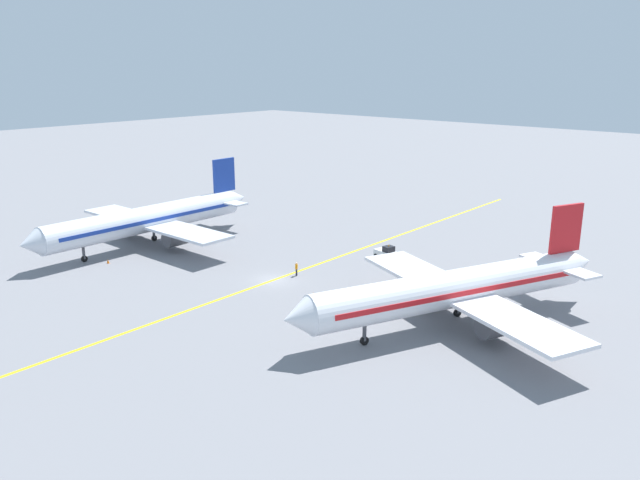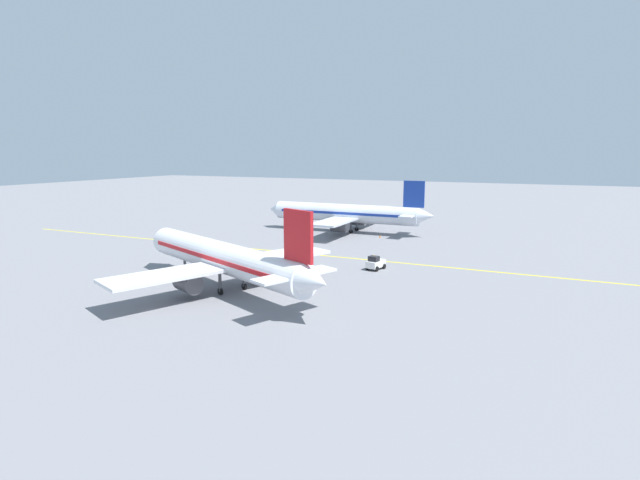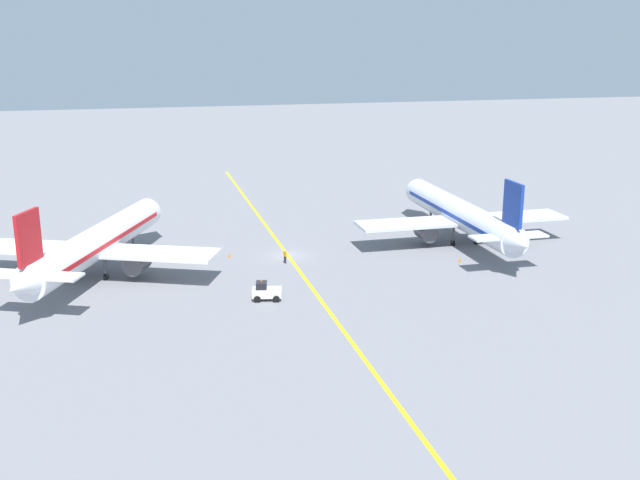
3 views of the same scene
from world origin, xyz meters
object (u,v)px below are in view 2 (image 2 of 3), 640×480
Objects in this scene: airplane_at_gate at (224,259)px; baggage_tug_white at (375,263)px; traffic_cone_near_nose at (268,259)px; traffic_cone_mid_apron at (380,236)px; airplane_adjacent_stand at (347,214)px; ground_crew_worker at (311,250)px; traffic_cone_by_wingtip at (303,230)px.

airplane_at_gate reaches higher than baggage_tug_white.
traffic_cone_mid_apron is at bearing -17.76° from traffic_cone_near_nose.
airplane_adjacent_stand is 64.38× the size of traffic_cone_mid_apron.
ground_crew_worker is at bearing 167.40° from traffic_cone_mid_apron.
airplane_adjacent_stand is at bearing 3.68° from airplane_at_gate.
traffic_cone_by_wingtip is at bearing 16.48° from traffic_cone_near_nose.
traffic_cone_by_wingtip is (0.82, 16.67, 0.00)m from traffic_cone_mid_apron.
ground_crew_worker is at bearing -171.42° from airplane_adjacent_stand.
airplane_at_gate is 21.48m from baggage_tug_white.
airplane_at_gate is 44.46m from traffic_cone_by_wingtip.
traffic_cone_near_nose is at bearing 147.26° from ground_crew_worker.
ground_crew_worker is (-24.19, -3.65, -2.80)m from airplane_adjacent_stand.
airplane_at_gate is at bearing -168.07° from traffic_cone_near_nose.
airplane_adjacent_stand is 32.82m from baggage_tug_white.
airplane_at_gate is 20.12× the size of ground_crew_worker.
baggage_tug_white is 1.94× the size of ground_crew_worker.
airplane_adjacent_stand is 9.55m from traffic_cone_by_wingtip.
ground_crew_worker is 7.35m from traffic_cone_near_nose.
traffic_cone_near_nose is at bearing 179.42° from airplane_adjacent_stand.
airplane_at_gate is 21.70m from ground_crew_worker.
baggage_tug_white is at bearing -110.36° from ground_crew_worker.
airplane_at_gate reaches higher than traffic_cone_by_wingtip.
traffic_cone_mid_apron is at bearing -7.19° from airplane_at_gate.
ground_crew_worker is 21.03m from traffic_cone_mid_apron.
ground_crew_worker reaches higher than traffic_cone_near_nose.
traffic_cone_mid_apron is (24.99, 7.49, -0.63)m from baggage_tug_white.
baggage_tug_white is 35.36m from traffic_cone_by_wingtip.
airplane_adjacent_stand is at bearing -71.30° from traffic_cone_by_wingtip.
airplane_at_gate reaches higher than ground_crew_worker.
airplane_adjacent_stand is 9.65m from traffic_cone_mid_apron.
airplane_at_gate is at bearing -165.13° from traffic_cone_by_wingtip.
airplane_adjacent_stand is 64.38× the size of traffic_cone_near_nose.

